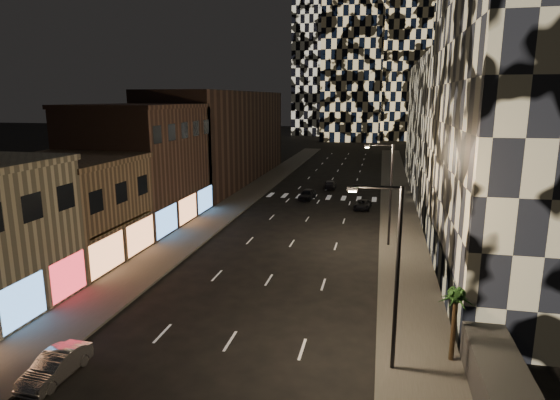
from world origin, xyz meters
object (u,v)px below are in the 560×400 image
at_px(car_dark_midlane, 307,194).
at_px(car_dark_rightlane, 363,205).
at_px(streetlight_far, 388,188).
at_px(car_dark_oncoming, 330,185).
at_px(car_silver_parked, 56,366).
at_px(palm_tree, 456,301).
at_px(streetlight_near, 392,266).

distance_m(car_dark_midlane, car_dark_rightlane, 8.31).
xyz_separation_m(streetlight_far, car_dark_midlane, (-9.96, 18.04, -4.65)).
xyz_separation_m(streetlight_far, car_dark_rightlane, (-2.63, 14.14, -4.81)).
xyz_separation_m(car_dark_midlane, car_dark_oncoming, (2.10, 8.21, -0.10)).
distance_m(car_silver_parked, car_dark_midlane, 42.43).
height_order(car_silver_parked, car_dark_rightlane, car_silver_parked).
bearing_deg(palm_tree, car_dark_oncoming, 103.77).
relative_size(car_silver_parked, car_dark_oncoming, 0.94).
height_order(streetlight_far, car_silver_parked, streetlight_far).
distance_m(car_dark_oncoming, palm_tree, 46.29).
distance_m(car_dark_midlane, car_dark_oncoming, 8.48).
height_order(streetlight_near, car_silver_parked, streetlight_near).
bearing_deg(car_dark_oncoming, streetlight_far, 104.74).
height_order(streetlight_near, car_dark_rightlane, streetlight_near).
bearing_deg(palm_tree, car_dark_midlane, 109.66).
height_order(car_dark_midlane, car_dark_rightlane, car_dark_midlane).
bearing_deg(car_dark_oncoming, car_dark_rightlane, 111.42).
xyz_separation_m(streetlight_near, car_dark_oncoming, (-7.85, 46.26, -4.75)).
xyz_separation_m(car_dark_midlane, car_dark_rightlane, (7.33, -3.91, -0.16)).
distance_m(car_dark_oncoming, car_dark_rightlane, 13.20).
distance_m(streetlight_far, car_dark_midlane, 21.13).
bearing_deg(car_silver_parked, car_dark_oncoming, 83.39).
distance_m(car_silver_parked, car_dark_rightlane, 40.23).
distance_m(streetlight_near, car_dark_rightlane, 34.58).
relative_size(car_silver_parked, car_dark_rightlane, 1.01).
relative_size(streetlight_near, car_silver_parked, 2.30).
distance_m(car_dark_midlane, palm_tree, 39.03).
bearing_deg(streetlight_near, car_dark_oncoming, 99.64).
height_order(car_dark_rightlane, palm_tree, palm_tree).
relative_size(streetlight_far, car_dark_oncoming, 2.17).
xyz_separation_m(car_dark_oncoming, palm_tree, (11.00, -44.89, 2.67)).
distance_m(streetlight_near, car_dark_midlane, 39.60).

